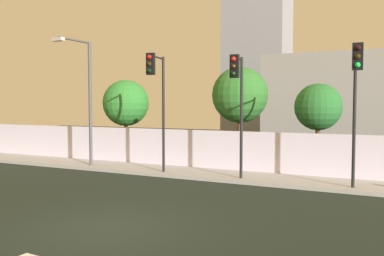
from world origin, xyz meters
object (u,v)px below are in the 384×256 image
object	(u,v)px
roadside_tree_leftmost	(126,103)
traffic_light_left	(356,86)
roadside_tree_midright	(318,107)
traffic_light_right	(157,88)
street_lamp_curbside	(85,91)
traffic_light_center	(238,90)
roadside_tree_midleft	(240,95)

from	to	relation	value
roadside_tree_leftmost	traffic_light_left	bearing A→B (deg)	-17.94
traffic_light_left	roadside_tree_midright	xyz separation A→B (m)	(-1.89, 4.06, -0.77)
traffic_light_right	roadside_tree_leftmost	world-z (taller)	traffic_light_right
traffic_light_left	street_lamp_curbside	xyz separation A→B (m)	(-12.39, 0.47, 0.03)
traffic_light_right	street_lamp_curbside	bearing A→B (deg)	172.52
traffic_light_right	roadside_tree_midright	bearing A→B (deg)	34.58
traffic_light_left	traffic_light_right	world-z (taller)	traffic_light_right
traffic_light_center	street_lamp_curbside	bearing A→B (deg)	177.43
roadside_tree_midleft	roadside_tree_midright	distance (m)	3.83
roadside_tree_midleft	roadside_tree_midright	bearing A→B (deg)	0.00
traffic_light_center	roadside_tree_leftmost	distance (m)	9.11
street_lamp_curbside	traffic_light_center	bearing A→B (deg)	-2.57
roadside_tree_midright	traffic_light_left	bearing A→B (deg)	-65.10
street_lamp_curbside	roadside_tree_leftmost	world-z (taller)	street_lamp_curbside
street_lamp_curbside	roadside_tree_midleft	xyz separation A→B (m)	(6.72, 3.60, -0.20)
traffic_light_left	roadside_tree_leftmost	bearing A→B (deg)	162.06
traffic_light_center	traffic_light_right	xyz separation A→B (m)	(-3.59, -0.22, 0.16)
street_lamp_curbside	roadside_tree_midright	bearing A→B (deg)	18.89
roadside_tree_midright	roadside_tree_leftmost	bearing A→B (deg)	180.00
traffic_light_left	roadside_tree_midright	world-z (taller)	traffic_light_left
roadside_tree_leftmost	street_lamp_curbside	bearing A→B (deg)	-87.57
traffic_light_left	roadside_tree_leftmost	size ratio (longest dim) A/B	1.10
roadside_tree_leftmost	roadside_tree_midleft	bearing A→B (deg)	0.00
roadside_tree_midleft	traffic_light_left	bearing A→B (deg)	-35.62
roadside_tree_midleft	roadside_tree_midright	size ratio (longest dim) A/B	1.22
traffic_light_right	roadside_tree_leftmost	distance (m)	6.25
traffic_light_right	street_lamp_curbside	world-z (taller)	street_lamp_curbside
traffic_light_center	roadside_tree_midleft	distance (m)	4.17
traffic_light_left	roadside_tree_leftmost	xyz separation A→B (m)	(-12.55, 4.06, -0.56)
traffic_light_right	roadside_tree_midleft	world-z (taller)	traffic_light_right
roadside_tree_midleft	roadside_tree_midright	xyz separation A→B (m)	(3.78, 0.00, -0.60)
traffic_light_left	roadside_tree_midleft	distance (m)	6.98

